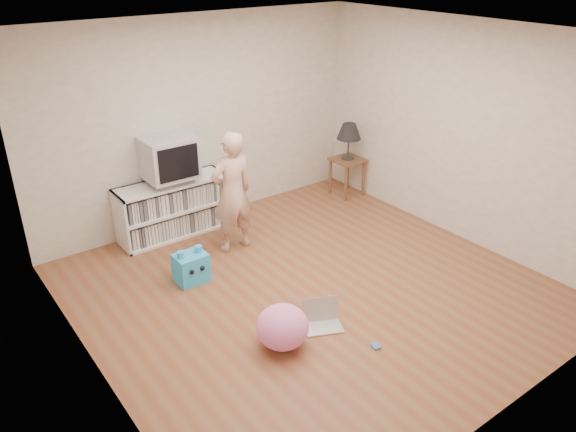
% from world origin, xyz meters
% --- Properties ---
extents(ground, '(4.50, 4.50, 0.00)m').
position_xyz_m(ground, '(0.00, 0.00, 0.00)').
color(ground, brown).
rests_on(ground, ground).
extents(walls, '(4.52, 4.52, 2.60)m').
position_xyz_m(walls, '(0.00, 0.00, 1.30)').
color(walls, '#B8B0A2').
rests_on(walls, ground).
extents(ceiling, '(4.50, 4.50, 0.01)m').
position_xyz_m(ceiling, '(0.00, 0.00, 2.60)').
color(ceiling, white).
rests_on(ceiling, walls).
extents(media_unit, '(1.40, 0.45, 0.70)m').
position_xyz_m(media_unit, '(-0.57, 2.04, 0.35)').
color(media_unit, white).
rests_on(media_unit, ground).
extents(dvd_deck, '(0.45, 0.35, 0.07)m').
position_xyz_m(dvd_deck, '(-0.57, 2.02, 0.73)').
color(dvd_deck, gray).
rests_on(dvd_deck, media_unit).
extents(crt_tv, '(0.60, 0.53, 0.50)m').
position_xyz_m(crt_tv, '(-0.57, 2.02, 1.02)').
color(crt_tv, '#B0B0B5').
rests_on(crt_tv, dvd_deck).
extents(side_table, '(0.42, 0.42, 0.55)m').
position_xyz_m(side_table, '(1.99, 1.65, 0.42)').
color(side_table, brown).
rests_on(side_table, ground).
extents(table_lamp, '(0.34, 0.34, 0.52)m').
position_xyz_m(table_lamp, '(1.99, 1.65, 0.94)').
color(table_lamp, '#333333').
rests_on(table_lamp, side_table).
extents(person, '(0.53, 0.35, 1.46)m').
position_xyz_m(person, '(-0.18, 1.25, 0.73)').
color(person, '#D9AB94').
rests_on(person, ground).
extents(laptop, '(0.45, 0.41, 0.25)m').
position_xyz_m(laptop, '(-0.30, -0.54, 0.07)').
color(laptop, silver).
rests_on(laptop, ground).
extents(playing_cards, '(0.08, 0.10, 0.02)m').
position_xyz_m(playing_cards, '(-0.13, -1.10, 0.01)').
color(playing_cards, '#496FC3').
rests_on(playing_cards, ground).
extents(plush_blue, '(0.34, 0.30, 0.39)m').
position_xyz_m(plush_blue, '(-0.93, 0.90, 0.17)').
color(plush_blue, '#29A8F3').
rests_on(plush_blue, ground).
extents(plush_pink, '(0.49, 0.49, 0.41)m').
position_xyz_m(plush_pink, '(-0.79, -0.57, 0.20)').
color(plush_pink, '#FF79CB').
rests_on(plush_pink, ground).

